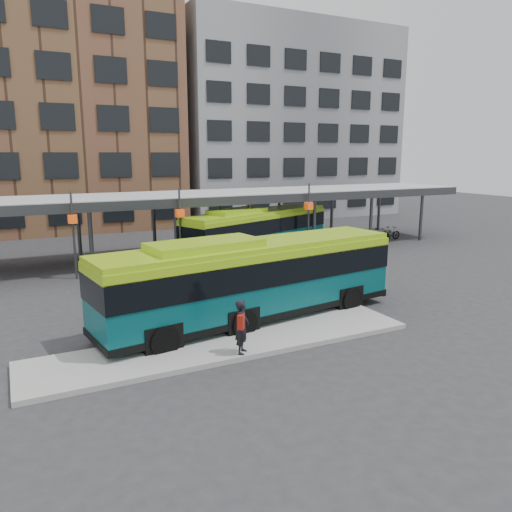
{
  "coord_description": "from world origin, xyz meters",
  "views": [
    {
      "loc": [
        -12.15,
        -18.49,
        6.76
      ],
      "look_at": [
        -1.33,
        2.99,
        1.8
      ],
      "focal_mm": 35.0,
      "sensor_mm": 36.0,
      "label": 1
    }
  ],
  "objects": [
    {
      "name": "ground",
      "position": [
        0.0,
        0.0,
        0.0
      ],
      "size": [
        120.0,
        120.0,
        0.0
      ],
      "primitive_type": "plane",
      "color": "#28282B",
      "rests_on": "ground"
    },
    {
      "name": "bus_front",
      "position": [
        -3.54,
        -0.99,
        1.85
      ],
      "size": [
        13.15,
        4.43,
        3.56
      ],
      "rotation": [
        0.0,
        0.0,
        0.13
      ],
      "color": "#06454A",
      "rests_on": "ground"
    },
    {
      "name": "building_brick",
      "position": [
        -10.0,
        32.0,
        11.0
      ],
      "size": [
        26.0,
        14.0,
        22.0
      ],
      "primitive_type": "cube",
      "color": "brown",
      "rests_on": "ground"
    },
    {
      "name": "pedestrian",
      "position": [
        -5.48,
        -4.21,
        1.11
      ],
      "size": [
        0.76,
        0.8,
        1.84
      ],
      "rotation": [
        0.0,
        0.0,
        0.93
      ],
      "color": "black",
      "rests_on": "boarding_island"
    },
    {
      "name": "bus_rear",
      "position": [
        2.86,
        11.1,
        1.71
      ],
      "size": [
        12.02,
        6.73,
        3.29
      ],
      "rotation": [
        0.0,
        0.0,
        0.38
      ],
      "color": "#06454A",
      "rests_on": "ground"
    },
    {
      "name": "building_grey",
      "position": [
        16.0,
        32.0,
        10.0
      ],
      "size": [
        24.0,
        14.0,
        20.0
      ],
      "primitive_type": "cube",
      "color": "slate",
      "rests_on": "ground"
    },
    {
      "name": "canopy",
      "position": [
        -0.06,
        12.87,
        3.91
      ],
      "size": [
        40.0,
        6.53,
        4.8
      ],
      "color": "#999B9E",
      "rests_on": "ground"
    },
    {
      "name": "boarding_island",
      "position": [
        -5.5,
        -3.0,
        0.09
      ],
      "size": [
        14.0,
        3.0,
        0.18
      ],
      "primitive_type": "cube",
      "color": "gray",
      "rests_on": "ground"
    },
    {
      "name": "bike_rack",
      "position": [
        13.15,
        11.88,
        0.48
      ],
      "size": [
        5.83,
        1.51,
        1.08
      ],
      "color": "slate",
      "rests_on": "ground"
    }
  ]
}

